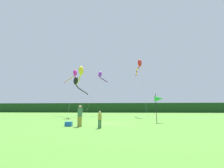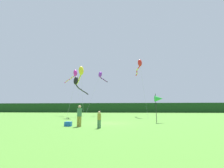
{
  "view_description": "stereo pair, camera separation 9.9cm",
  "coord_description": "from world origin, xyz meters",
  "px_view_note": "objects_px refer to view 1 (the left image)",
  "views": [
    {
      "loc": [
        1.83,
        -16.51,
        1.51
      ],
      "look_at": [
        0.0,
        6.0,
        5.23
      ],
      "focal_mm": 24.12,
      "sensor_mm": 36.0,
      "label": 1
    },
    {
      "loc": [
        1.93,
        -16.5,
        1.51
      ],
      "look_at": [
        0.0,
        6.0,
        5.23
      ],
      "focal_mm": 24.12,
      "sensor_mm": 36.0,
      "label": 2
    }
  ],
  "objects_px": {
    "person_child": "(100,119)",
    "kite_purple": "(100,75)",
    "person_adult": "(80,115)",
    "cooler_box": "(69,124)",
    "kite_red": "(139,65)",
    "banner_flag_pole": "(159,99)",
    "kite_black": "(77,83)",
    "kite_magenta": "(74,74)",
    "kite_yellow": "(81,72)"
  },
  "relations": [
    {
      "from": "person_child",
      "to": "kite_purple",
      "type": "bearing_deg",
      "value": 99.12
    },
    {
      "from": "banner_flag_pole",
      "to": "kite_purple",
      "type": "distance_m",
      "value": 19.32
    },
    {
      "from": "person_adult",
      "to": "banner_flag_pole",
      "type": "distance_m",
      "value": 9.17
    },
    {
      "from": "cooler_box",
      "to": "kite_purple",
      "type": "xyz_separation_m",
      "value": [
        -0.49,
        20.08,
        8.88
      ]
    },
    {
      "from": "cooler_box",
      "to": "banner_flag_pole",
      "type": "distance_m",
      "value": 10.11
    },
    {
      "from": "kite_red",
      "to": "kite_magenta",
      "type": "bearing_deg",
      "value": 167.27
    },
    {
      "from": "person_child",
      "to": "kite_red",
      "type": "height_order",
      "value": "kite_red"
    },
    {
      "from": "cooler_box",
      "to": "person_adult",
      "type": "bearing_deg",
      "value": -13.7
    },
    {
      "from": "person_adult",
      "to": "cooler_box",
      "type": "relative_size",
      "value": 3.12
    },
    {
      "from": "cooler_box",
      "to": "kite_red",
      "type": "relative_size",
      "value": 0.05
    },
    {
      "from": "kite_red",
      "to": "kite_magenta",
      "type": "xyz_separation_m",
      "value": [
        -14.39,
        3.25,
        -0.88
      ]
    },
    {
      "from": "banner_flag_pole",
      "to": "kite_yellow",
      "type": "relative_size",
      "value": 0.35
    },
    {
      "from": "kite_yellow",
      "to": "kite_purple",
      "type": "bearing_deg",
      "value": 73.18
    },
    {
      "from": "cooler_box",
      "to": "kite_black",
      "type": "distance_m",
      "value": 14.77
    },
    {
      "from": "kite_purple",
      "to": "banner_flag_pole",
      "type": "bearing_deg",
      "value": -59.41
    },
    {
      "from": "cooler_box",
      "to": "kite_purple",
      "type": "bearing_deg",
      "value": 91.4
    },
    {
      "from": "person_adult",
      "to": "cooler_box",
      "type": "height_order",
      "value": "person_adult"
    },
    {
      "from": "banner_flag_pole",
      "to": "kite_black",
      "type": "height_order",
      "value": "kite_black"
    },
    {
      "from": "kite_purple",
      "to": "kite_yellow",
      "type": "relative_size",
      "value": 1.1
    },
    {
      "from": "person_child",
      "to": "kite_purple",
      "type": "height_order",
      "value": "kite_purple"
    },
    {
      "from": "kite_purple",
      "to": "kite_black",
      "type": "xyz_separation_m",
      "value": [
        -3.12,
        -7.06,
        -2.91
      ]
    },
    {
      "from": "kite_red",
      "to": "kite_yellow",
      "type": "bearing_deg",
      "value": -160.33
    },
    {
      "from": "kite_red",
      "to": "person_adult",
      "type": "bearing_deg",
      "value": -112.66
    },
    {
      "from": "banner_flag_pole",
      "to": "person_child",
      "type": "bearing_deg",
      "value": -136.9
    },
    {
      "from": "kite_yellow",
      "to": "kite_black",
      "type": "bearing_deg",
      "value": 141.79
    },
    {
      "from": "kite_yellow",
      "to": "kite_magenta",
      "type": "distance_m",
      "value": 8.09
    },
    {
      "from": "kite_purple",
      "to": "kite_black",
      "type": "distance_m",
      "value": 8.25
    },
    {
      "from": "kite_black",
      "to": "kite_magenta",
      "type": "distance_m",
      "value": 7.74
    },
    {
      "from": "cooler_box",
      "to": "person_child",
      "type": "bearing_deg",
      "value": -20.47
    },
    {
      "from": "cooler_box",
      "to": "kite_purple",
      "type": "distance_m",
      "value": 21.96
    },
    {
      "from": "kite_magenta",
      "to": "banner_flag_pole",
      "type": "bearing_deg",
      "value": -44.69
    },
    {
      "from": "person_adult",
      "to": "cooler_box",
      "type": "bearing_deg",
      "value": 166.3
    },
    {
      "from": "person_adult",
      "to": "person_child",
      "type": "bearing_deg",
      "value": -24.03
    },
    {
      "from": "person_child",
      "to": "kite_black",
      "type": "height_order",
      "value": "kite_black"
    },
    {
      "from": "person_adult",
      "to": "kite_red",
      "type": "xyz_separation_m",
      "value": [
        6.88,
        16.49,
        9.19
      ]
    },
    {
      "from": "person_adult",
      "to": "kite_black",
      "type": "relative_size",
      "value": 0.2
    },
    {
      "from": "kite_red",
      "to": "kite_magenta",
      "type": "relative_size",
      "value": 1.09
    },
    {
      "from": "kite_red",
      "to": "kite_black",
      "type": "height_order",
      "value": "kite_red"
    },
    {
      "from": "person_adult",
      "to": "person_child",
      "type": "relative_size",
      "value": 1.36
    },
    {
      "from": "person_child",
      "to": "kite_magenta",
      "type": "xyz_separation_m",
      "value": [
        -9.37,
        20.57,
        8.58
      ]
    },
    {
      "from": "person_adult",
      "to": "kite_magenta",
      "type": "xyz_separation_m",
      "value": [
        -7.51,
        19.74,
        8.31
      ]
    },
    {
      "from": "kite_red",
      "to": "kite_purple",
      "type": "bearing_deg",
      "value": 155.44
    },
    {
      "from": "kite_red",
      "to": "kite_magenta",
      "type": "height_order",
      "value": "kite_red"
    },
    {
      "from": "person_child",
      "to": "kite_black",
      "type": "relative_size",
      "value": 0.15
    },
    {
      "from": "person_child",
      "to": "banner_flag_pole",
      "type": "height_order",
      "value": "banner_flag_pole"
    },
    {
      "from": "banner_flag_pole",
      "to": "kite_purple",
      "type": "xyz_separation_m",
      "value": [
        -9.27,
        15.67,
        6.46
      ]
    },
    {
      "from": "kite_purple",
      "to": "kite_red",
      "type": "bearing_deg",
      "value": -24.56
    },
    {
      "from": "cooler_box",
      "to": "banner_flag_pole",
      "type": "xyz_separation_m",
      "value": [
        8.77,
        4.41,
        2.41
      ]
    },
    {
      "from": "kite_purple",
      "to": "kite_black",
      "type": "height_order",
      "value": "kite_purple"
    },
    {
      "from": "person_child",
      "to": "banner_flag_pole",
      "type": "xyz_separation_m",
      "value": [
        5.87,
        5.49,
        1.87
      ]
    }
  ]
}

